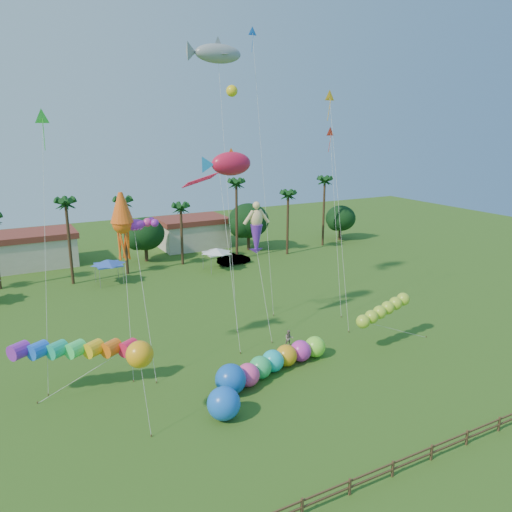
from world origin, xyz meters
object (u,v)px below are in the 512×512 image
blue_ball (224,403)px  car_b (234,259)px  caterpillar_inflatable (269,364)px  spectator_b (289,339)px

blue_ball → car_b: bearing=63.2°
car_b → caterpillar_inflatable: bearing=153.6°
caterpillar_inflatable → blue_ball: caterpillar_inflatable is taller
car_b → caterpillar_inflatable: size_ratio=0.42×
car_b → blue_ball: bearing=147.7°
blue_ball → caterpillar_inflatable: bearing=33.8°
caterpillar_inflatable → spectator_b: bearing=27.7°
car_b → blue_ball: (-17.19, -33.97, 0.36)m
car_b → spectator_b: (-7.48, -26.57, 0.02)m
car_b → spectator_b: 27.60m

